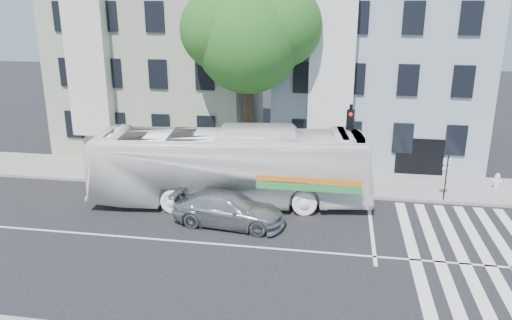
% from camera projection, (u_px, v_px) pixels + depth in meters
% --- Properties ---
extents(ground, '(120.00, 120.00, 0.00)m').
position_uv_depth(ground, '(211.00, 244.00, 20.19)').
color(ground, black).
rests_on(ground, ground).
extents(sidewalk_far, '(80.00, 4.00, 0.15)m').
position_uv_depth(sidewalk_far, '(247.00, 177.00, 27.70)').
color(sidewalk_far, gray).
rests_on(sidewalk_far, ground).
extents(building_left, '(12.00, 10.00, 11.00)m').
position_uv_depth(building_left, '(165.00, 62.00, 33.79)').
color(building_left, '#9EA288').
rests_on(building_left, ground).
extents(building_right, '(12.00, 10.00, 11.00)m').
position_uv_depth(building_right, '(376.00, 67.00, 31.53)').
color(building_right, '#97A6B4').
rests_on(building_right, ground).
extents(street_tree, '(7.30, 5.90, 11.10)m').
position_uv_depth(street_tree, '(250.00, 33.00, 26.06)').
color(street_tree, '#2D2116').
rests_on(street_tree, ground).
extents(bus, '(4.78, 13.56, 3.70)m').
position_uv_depth(bus, '(230.00, 166.00, 23.86)').
color(bus, white).
rests_on(bus, ground).
extents(sedan, '(2.52, 5.13, 1.44)m').
position_uv_depth(sedan, '(229.00, 209.00, 21.78)').
color(sedan, '#ADAEB4').
rests_on(sedan, ground).
extents(hedge, '(8.52, 2.24, 0.70)m').
position_uv_depth(hedge, '(192.00, 177.00, 26.40)').
color(hedge, '#325D1E').
rests_on(hedge, sidewalk_far).
extents(traffic_signal, '(0.46, 0.55, 4.74)m').
position_uv_depth(traffic_signal, '(349.00, 139.00, 24.00)').
color(traffic_signal, black).
rests_on(traffic_signal, ground).
extents(fire_hydrant, '(0.47, 0.27, 0.84)m').
position_uv_depth(fire_hydrant, '(497.00, 181.00, 25.67)').
color(fire_hydrant, silver).
rests_on(fire_hydrant, sidewalk_far).
extents(far_sign_pole, '(0.40, 0.21, 2.25)m').
position_uv_depth(far_sign_pole, '(446.00, 171.00, 23.97)').
color(far_sign_pole, black).
rests_on(far_sign_pole, sidewalk_far).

